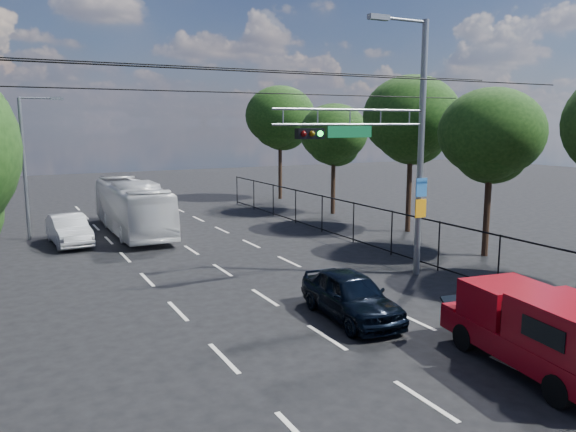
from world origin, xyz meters
TOP-DOWN VIEW (x-y plane):
  - ground at (0.00, 0.00)m, footprint 120.00×120.00m
  - lane_markings at (-0.00, 14.00)m, footprint 6.12×38.00m
  - signal_mast at (5.28, 7.99)m, footprint 6.43×0.39m
  - streetlight_left at (-6.33, 22.00)m, footprint 2.09×0.22m
  - utility_wires at (0.00, 8.83)m, footprint 22.00×5.04m
  - fence_right at (7.60, 12.17)m, footprint 0.06×34.03m
  - tree_right_b at (11.22, 9.02)m, footprint 4.50×4.50m
  - tree_right_c at (11.82, 15.02)m, footprint 5.10×5.10m
  - tree_right_d at (11.42, 22.02)m, footprint 4.32×4.32m
  - tree_right_e at (11.62, 30.02)m, footprint 5.28×5.28m
  - red_pickup at (3.32, -0.13)m, footprint 2.59×5.43m
  - navy_hatchback at (1.44, 4.98)m, footprint 2.01×4.32m
  - white_bus at (-1.44, 21.58)m, footprint 2.40×9.95m
  - white_van at (-4.84, 19.92)m, footprint 1.83×4.45m

SIDE VIEW (x-z plane):
  - ground at x=0.00m, z-range 0.00..0.00m
  - lane_markings at x=0.00m, z-range 0.00..0.01m
  - navy_hatchback at x=1.44m, z-range 0.00..1.43m
  - white_van at x=-4.84m, z-range 0.00..1.43m
  - fence_right at x=7.60m, z-range 0.03..2.03m
  - red_pickup at x=3.32m, z-range 0.07..2.01m
  - white_bus at x=-1.44m, z-range 0.00..2.77m
  - streetlight_left at x=-6.33m, z-range 0.40..7.48m
  - tree_right_d at x=11.42m, z-range 1.34..8.36m
  - tree_right_b at x=11.22m, z-range 1.40..8.71m
  - signal_mast at x=5.28m, z-range 0.49..9.99m
  - tree_right_c at x=11.82m, z-range 1.59..9.88m
  - tree_right_e at x=11.62m, z-range 1.65..10.23m
  - utility_wires at x=0.00m, z-range 6.86..7.60m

